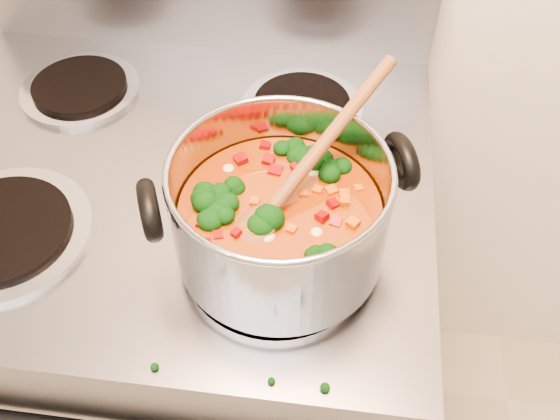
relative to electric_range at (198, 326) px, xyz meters
name	(u,v)px	position (x,y,z in m)	size (l,w,h in m)	color
electric_range	(198,326)	(0.00, 0.00, 0.00)	(0.76, 0.69, 1.08)	gray
stockpot	(281,215)	(0.18, -0.14, 0.53)	(0.32, 0.26, 0.16)	#A6A6AE
wooden_spoon	(291,184)	(0.19, -0.13, 0.57)	(0.19, 0.26, 0.13)	brown
cooktop_crumbs	(231,245)	(0.12, -0.13, 0.46)	(0.35, 0.23, 0.01)	black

